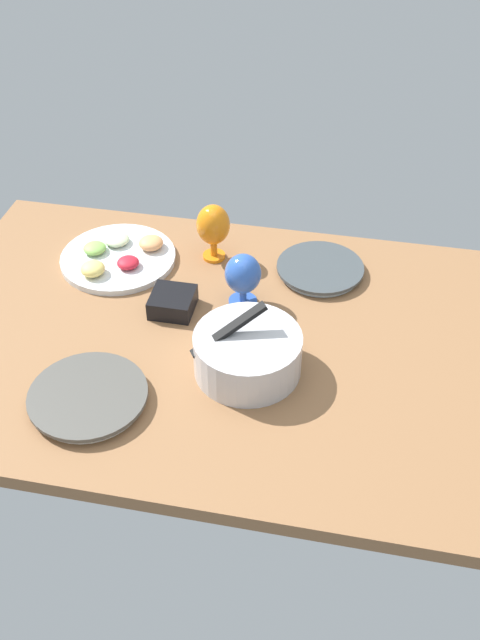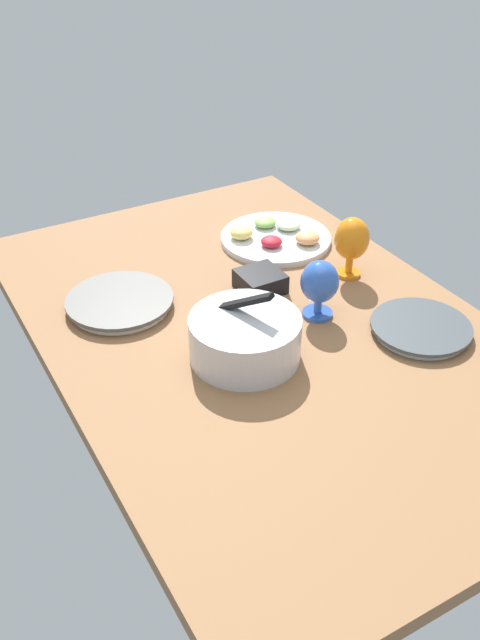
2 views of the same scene
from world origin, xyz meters
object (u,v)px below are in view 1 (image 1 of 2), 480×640
at_px(dinner_plate_left, 320,269).
at_px(square_bowl_black, 173,301).
at_px(hurricane_glass_blue, 243,275).
at_px(mixing_bowl, 247,352).
at_px(hurricane_glass_orange, 213,226).
at_px(dinner_plate_right, 88,397).
at_px(fruit_platter, 118,256).

xyz_separation_m(dinner_plate_left, square_bowl_black, (0.37, 0.24, 0.02)).
height_order(hurricane_glass_blue, square_bowl_black, hurricane_glass_blue).
relative_size(mixing_bowl, hurricane_glass_blue, 1.70).
relative_size(hurricane_glass_orange, square_bowl_black, 1.54).
bearing_deg(dinner_plate_right, mixing_bowl, -152.73).
xyz_separation_m(fruit_platter, hurricane_glass_blue, (-0.39, 0.12, 0.08)).
xyz_separation_m(mixing_bowl, hurricane_glass_blue, (0.06, -0.25, 0.04)).
height_order(fruit_platter, square_bowl_black, fruit_platter).
height_order(mixing_bowl, fruit_platter, mixing_bowl).
bearing_deg(mixing_bowl, hurricane_glass_orange, -67.43).
bearing_deg(hurricane_glass_blue, dinner_plate_left, -137.14).
distance_m(dinner_plate_right, hurricane_glass_orange, 0.64).
relative_size(dinner_plate_right, fruit_platter, 0.84).
relative_size(mixing_bowl, square_bowl_black, 2.33).
height_order(dinner_plate_left, square_bowl_black, square_bowl_black).
relative_size(dinner_plate_right, hurricane_glass_orange, 1.61).
bearing_deg(dinner_plate_left, dinner_plate_right, 51.77).
bearing_deg(fruit_platter, square_bowl_black, 139.51).
distance_m(dinner_plate_right, hurricane_glass_blue, 0.52).
distance_m(dinner_plate_right, square_bowl_black, 0.38).
xyz_separation_m(dinner_plate_right, hurricane_glass_blue, (-0.28, -0.42, 0.08)).
bearing_deg(hurricane_glass_orange, hurricane_glass_blue, 122.87).
height_order(fruit_platter, hurricane_glass_blue, hurricane_glass_blue).
bearing_deg(fruit_platter, mixing_bowl, 140.87).
xyz_separation_m(dinner_plate_left, hurricane_glass_blue, (0.19, 0.18, 0.08)).
distance_m(fruit_platter, hurricane_glass_orange, 0.29).
xyz_separation_m(fruit_platter, hurricane_glass_orange, (-0.27, -0.07, 0.09)).
bearing_deg(square_bowl_black, dinner_plate_left, -146.90).
xyz_separation_m(dinner_plate_left, hurricane_glass_orange, (0.31, -0.01, 0.10)).
height_order(mixing_bowl, hurricane_glass_blue, mixing_bowl).
height_order(dinner_plate_right, fruit_platter, fruit_platter).
bearing_deg(square_bowl_black, hurricane_glass_blue, -160.32).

